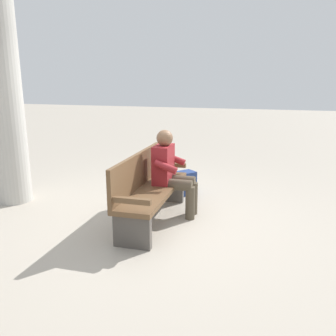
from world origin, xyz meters
name	(u,v)px	position (x,y,z in m)	size (l,w,h in m)	color
ground_plane	(154,221)	(0.00, 0.00, 0.00)	(40.00, 40.00, 0.00)	#A89E8E
bench_near	(148,187)	(0.00, -0.07, 0.46)	(1.82, 0.56, 0.90)	brown
person_seated	(171,171)	(-0.29, 0.15, 0.63)	(0.58, 0.59, 1.18)	maroon
backpack	(185,183)	(-1.22, 0.09, 0.19)	(0.40, 0.39, 0.38)	navy
support_pillar	(0,61)	(-0.11, -2.34, 2.09)	(0.53, 0.53, 4.17)	#B2AFA8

